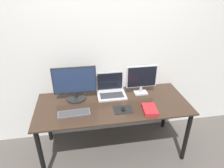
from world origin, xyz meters
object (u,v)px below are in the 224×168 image
object	(u,v)px
monitor_right	(142,79)
mouse	(123,109)
laptop	(111,89)
book	(150,109)
keyboard	(74,113)
monitor_left	(75,84)

from	to	relation	value
monitor_right	mouse	bearing A→B (deg)	-131.81
monitor_right	laptop	bearing A→B (deg)	172.24
mouse	book	xyz separation A→B (m)	(0.29, -0.05, -0.00)
mouse	monitor_right	bearing A→B (deg)	48.19
laptop	mouse	size ratio (longest dim) A/B	5.18
laptop	monitor_right	bearing A→B (deg)	-7.76
keyboard	book	xyz separation A→B (m)	(0.84, -0.08, 0.01)
monitor_right	laptop	xyz separation A→B (m)	(-0.38, 0.05, -0.15)
monitor_right	mouse	xyz separation A→B (m)	(-0.30, -0.34, -0.19)
laptop	keyboard	distance (m)	0.59
keyboard	laptop	bearing A→B (deg)	37.53
mouse	keyboard	bearing A→B (deg)	176.83
monitor_left	keyboard	size ratio (longest dim) A/B	1.42
monitor_left	mouse	size ratio (longest dim) A/B	7.43
monitor_left	book	xyz separation A→B (m)	(0.81, -0.39, -0.19)
monitor_left	book	size ratio (longest dim) A/B	2.19
monitor_left	mouse	distance (m)	0.65
laptop	keyboard	xyz separation A→B (m)	(-0.47, -0.36, -0.06)
mouse	monitor_left	bearing A→B (deg)	146.82
monitor_left	keyboard	xyz separation A→B (m)	(-0.03, -0.31, -0.20)
laptop	keyboard	size ratio (longest dim) A/B	0.99
keyboard	monitor_right	bearing A→B (deg)	20.00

